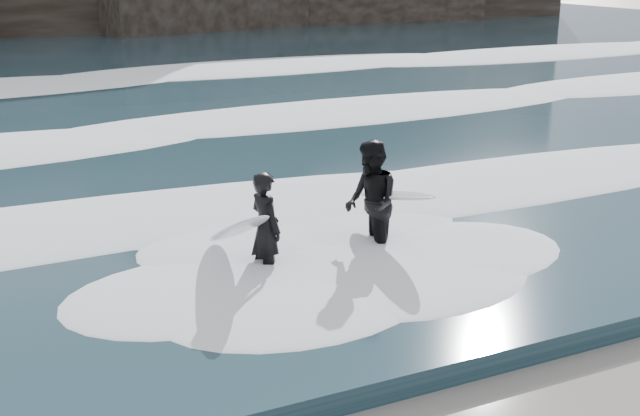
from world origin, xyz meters
The scene contains 6 objects.
sea centered at (0.00, 29.00, 0.15)m, with size 90.00×52.00×0.30m, color #1C3541.
foam_near centered at (0.00, 9.00, 0.40)m, with size 60.00×3.20×0.20m, color white.
foam_mid centered at (0.00, 16.00, 0.42)m, with size 60.00×4.00×0.24m, color white.
foam_far centered at (0.00, 25.00, 0.45)m, with size 60.00×4.80×0.30m, color white.
surfer_left centered at (-1.20, 6.61, 0.83)m, with size 0.96×1.90×1.65m.
surfer_right centered at (0.65, 6.65, 0.96)m, with size 1.18×2.12×1.90m.
Camera 1 is at (-4.99, -3.35, 4.53)m, focal length 45.00 mm.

